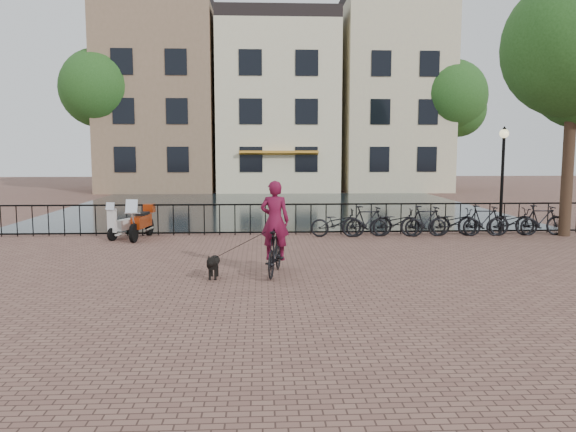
{
  "coord_description": "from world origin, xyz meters",
  "views": [
    {
      "loc": [
        -0.64,
        -10.28,
        2.76
      ],
      "look_at": [
        0.0,
        3.0,
        1.2
      ],
      "focal_mm": 35.0,
      "sensor_mm": 36.0,
      "label": 1
    }
  ],
  "objects_px": {
    "motorcycle": "(141,218)",
    "scooter": "(122,219)",
    "dog": "(213,266)",
    "lamp_post": "(503,162)",
    "cyclist": "(275,233)"
  },
  "relations": [
    {
      "from": "dog",
      "to": "motorcycle",
      "type": "xyz_separation_m",
      "value": [
        -2.7,
        5.6,
        0.39
      ]
    },
    {
      "from": "lamp_post",
      "to": "motorcycle",
      "type": "xyz_separation_m",
      "value": [
        -11.58,
        -0.29,
        -1.71
      ]
    },
    {
      "from": "motorcycle",
      "to": "scooter",
      "type": "distance_m",
      "value": 0.65
    },
    {
      "from": "dog",
      "to": "motorcycle",
      "type": "bearing_deg",
      "value": 117.84
    },
    {
      "from": "lamp_post",
      "to": "motorcycle",
      "type": "relative_size",
      "value": 1.8
    },
    {
      "from": "dog",
      "to": "scooter",
      "type": "bearing_deg",
      "value": 122.24
    },
    {
      "from": "motorcycle",
      "to": "cyclist",
      "type": "bearing_deg",
      "value": -45.16
    },
    {
      "from": "scooter",
      "to": "lamp_post",
      "type": "bearing_deg",
      "value": 22.57
    },
    {
      "from": "motorcycle",
      "to": "lamp_post",
      "type": "bearing_deg",
      "value": 9.02
    },
    {
      "from": "lamp_post",
      "to": "dog",
      "type": "distance_m",
      "value": 10.86
    },
    {
      "from": "dog",
      "to": "scooter",
      "type": "height_order",
      "value": "scooter"
    },
    {
      "from": "dog",
      "to": "motorcycle",
      "type": "height_order",
      "value": "motorcycle"
    },
    {
      "from": "lamp_post",
      "to": "scooter",
      "type": "bearing_deg",
      "value": -179.3
    },
    {
      "from": "lamp_post",
      "to": "dog",
      "type": "bearing_deg",
      "value": -146.44
    },
    {
      "from": "cyclist",
      "to": "dog",
      "type": "xyz_separation_m",
      "value": [
        -1.34,
        -0.29,
        -0.66
      ]
    }
  ]
}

